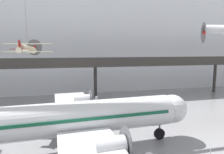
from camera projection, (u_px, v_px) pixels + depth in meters
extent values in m
cube|color=silver|center=(90.00, 40.00, 49.25)|extent=(140.00, 3.00, 26.08)
cube|color=#2D2B28|center=(96.00, 65.00, 41.80)|extent=(110.00, 3.20, 0.90)
cube|color=#2D2B28|center=(97.00, 60.00, 40.18)|extent=(110.00, 0.12, 1.10)
cylinder|color=#2D2B28|center=(95.00, 83.00, 43.27)|extent=(0.70, 0.70, 7.07)
cylinder|color=#2D2B28|center=(215.00, 78.00, 50.15)|extent=(0.70, 0.70, 7.07)
cylinder|color=silver|center=(74.00, 118.00, 20.56)|extent=(21.71, 4.71, 3.46)
sphere|color=silver|center=(172.00, 109.00, 23.86)|extent=(3.39, 3.39, 3.39)
cube|color=#0F4C33|center=(74.00, 115.00, 20.51)|extent=(20.21, 4.69, 0.31)
cube|color=silver|center=(73.00, 104.00, 29.06)|extent=(5.80, 14.05, 0.28)
cylinder|color=silver|center=(87.00, 108.00, 26.60)|extent=(2.60, 1.80, 1.66)
cylinder|color=#4C4C51|center=(97.00, 107.00, 26.99)|extent=(0.24, 3.15, 3.15)
cylinder|color=silver|center=(82.00, 100.00, 31.05)|extent=(2.60, 1.80, 1.66)
cylinder|color=#4C4C51|center=(90.00, 99.00, 31.44)|extent=(0.24, 3.15, 3.15)
cylinder|color=silver|center=(110.00, 147.00, 15.99)|extent=(2.60, 1.80, 1.66)
cylinder|color=#4C4C51|center=(126.00, 145.00, 16.38)|extent=(0.24, 3.15, 3.15)
cylinder|color=#4C4C51|center=(160.00, 129.00, 23.71)|extent=(0.20, 0.20, 1.21)
cylinder|color=black|center=(159.00, 134.00, 23.79)|extent=(1.32, 0.46, 1.30)
cylinder|color=#4C4C51|center=(74.00, 129.00, 23.57)|extent=(0.20, 0.20, 1.21)
cylinder|color=black|center=(74.00, 134.00, 23.65)|extent=(1.32, 0.46, 1.30)
cylinder|color=#4C4C51|center=(80.00, 152.00, 18.31)|extent=(0.20, 0.20, 1.21)
cylinder|color=beige|center=(28.00, 49.00, 26.62)|extent=(1.83, 4.36, 1.29)
cone|color=maroon|center=(34.00, 47.00, 28.77)|extent=(0.92, 0.86, 0.78)
cylinder|color=#4C4C51|center=(34.00, 47.00, 28.92)|extent=(2.21, 0.56, 2.27)
cone|color=beige|center=(21.00, 51.00, 24.61)|extent=(1.00, 1.34, 0.85)
cube|color=beige|center=(28.00, 44.00, 26.78)|extent=(6.42, 2.46, 0.10)
cube|color=beige|center=(29.00, 52.00, 26.92)|extent=(6.42, 2.46, 0.10)
cube|color=maroon|center=(19.00, 45.00, 24.26)|extent=(0.18, 0.51, 1.05)
cube|color=maroon|center=(20.00, 49.00, 24.33)|extent=(2.32, 1.02, 0.06)
cylinder|color=slate|center=(25.00, 9.00, 25.91)|extent=(0.04, 0.04, 9.51)
cone|color=red|center=(205.00, 32.00, 23.59)|extent=(1.15, 1.14, 0.86)
cylinder|color=#4C4C51|center=(204.00, 33.00, 23.69)|extent=(1.91, 1.63, 2.48)
cylinder|color=#B2B5BA|center=(211.00, 153.00, 19.70)|extent=(0.07, 0.07, 0.95)
sphere|color=#B2B5BA|center=(211.00, 148.00, 19.63)|extent=(0.10, 0.10, 0.10)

